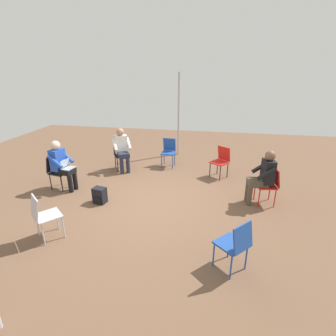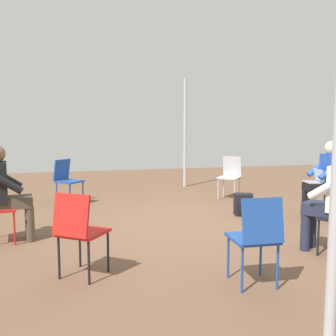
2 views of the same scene
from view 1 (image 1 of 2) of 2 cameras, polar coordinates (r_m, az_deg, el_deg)
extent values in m
plane|color=brown|center=(6.04, -3.83, -7.25)|extent=(14.27, 14.27, 0.00)
cube|color=red|center=(7.26, 11.10, 1.19)|extent=(0.56, 0.56, 0.03)
cylinder|color=black|center=(7.12, 11.27, -1.18)|extent=(0.02, 0.02, 0.42)
cylinder|color=black|center=(7.30, 9.11, -0.44)|extent=(0.02, 0.02, 0.42)
cylinder|color=black|center=(7.38, 12.81, -0.47)|extent=(0.02, 0.02, 0.42)
cylinder|color=black|center=(7.56, 10.69, 0.22)|extent=(0.02, 0.02, 0.42)
cube|color=red|center=(7.34, 12.09, 3.11)|extent=(0.36, 0.30, 0.40)
cube|color=red|center=(6.15, 20.52, -3.60)|extent=(0.46, 0.46, 0.03)
cylinder|color=red|center=(6.05, 19.20, -6.23)|extent=(0.02, 0.02, 0.42)
cylinder|color=red|center=(6.33, 18.34, -4.82)|extent=(0.02, 0.02, 0.42)
cylinder|color=red|center=(6.16, 22.24, -6.15)|extent=(0.02, 0.02, 0.42)
cylinder|color=red|center=(6.44, 21.24, -4.77)|extent=(0.02, 0.02, 0.42)
cube|color=red|center=(6.13, 22.45, -1.76)|extent=(0.15, 0.39, 0.40)
cube|color=black|center=(6.99, -22.50, -0.88)|extent=(0.46, 0.46, 0.03)
cylinder|color=black|center=(7.08, -20.32, -2.27)|extent=(0.02, 0.02, 0.42)
cylinder|color=black|center=(6.85, -22.10, -3.32)|extent=(0.02, 0.02, 0.42)
cylinder|color=black|center=(7.30, -22.37, -1.87)|extent=(0.02, 0.02, 0.42)
cylinder|color=black|center=(7.08, -24.17, -2.87)|extent=(0.02, 0.02, 0.42)
cube|color=black|center=(7.05, -23.89, 0.95)|extent=(0.16, 0.39, 0.40)
cube|color=#B7B7BC|center=(5.12, -24.59, -9.42)|extent=(0.56, 0.56, 0.03)
cylinder|color=#B7B7BC|center=(5.40, -22.97, -10.24)|extent=(0.02, 0.02, 0.42)
cylinder|color=#B7B7BC|center=(5.12, -21.82, -11.91)|extent=(0.02, 0.02, 0.42)
cylinder|color=#B7B7BC|center=(5.35, -26.48, -11.19)|extent=(0.02, 0.02, 0.42)
cylinder|color=#B7B7BC|center=(5.06, -25.53, -12.95)|extent=(0.02, 0.02, 0.42)
cube|color=#B7B7BC|center=(4.99, -27.06, -7.85)|extent=(0.35, 0.32, 0.40)
cube|color=#1E4799|center=(7.92, 0.05, 3.32)|extent=(0.41, 0.41, 0.03)
cylinder|color=#1E4799|center=(7.80, 1.00, 1.28)|extent=(0.02, 0.02, 0.42)
cylinder|color=#1E4799|center=(7.88, -1.42, 1.47)|extent=(0.02, 0.02, 0.42)
cylinder|color=#1E4799|center=(8.12, 1.48, 2.09)|extent=(0.02, 0.02, 0.42)
cylinder|color=#1E4799|center=(8.19, -0.86, 2.26)|extent=(0.02, 0.02, 0.42)
cube|color=#1E4799|center=(8.04, 0.35, 5.18)|extent=(0.38, 0.11, 0.40)
cube|color=black|center=(7.84, -10.04, 2.78)|extent=(0.55, 0.55, 0.03)
cylinder|color=black|center=(7.79, -8.45, 1.00)|extent=(0.02, 0.02, 0.42)
cylinder|color=black|center=(7.73, -10.89, 0.67)|extent=(0.02, 0.02, 0.42)
cylinder|color=black|center=(8.10, -9.02, 1.78)|extent=(0.02, 0.02, 0.42)
cylinder|color=black|center=(8.04, -11.38, 1.47)|extent=(0.02, 0.02, 0.42)
cube|color=black|center=(7.95, -10.43, 4.65)|extent=(0.37, 0.28, 0.40)
cube|color=#1E4799|center=(4.13, 13.57, -15.74)|extent=(0.57, 0.57, 0.03)
cylinder|color=#1E4799|center=(4.25, 9.91, -18.06)|extent=(0.02, 0.02, 0.42)
cylinder|color=#1E4799|center=(4.46, 13.07, -16.21)|extent=(0.02, 0.02, 0.42)
cylinder|color=#1E4799|center=(4.09, 13.54, -20.29)|extent=(0.02, 0.02, 0.42)
cylinder|color=#1E4799|center=(4.30, 16.65, -18.20)|extent=(0.02, 0.02, 0.42)
cube|color=#1E4799|center=(3.92, 16.01, -14.44)|extent=(0.33, 0.34, 0.40)
cylinder|color=black|center=(6.91, -19.56, -2.63)|extent=(0.11, 0.11, 0.45)
cylinder|color=black|center=(6.78, -20.49, -3.20)|extent=(0.11, 0.11, 0.45)
cube|color=black|center=(6.85, -21.40, -0.51)|extent=(0.46, 0.37, 0.14)
cube|color=blue|center=(6.88, -22.88, 1.70)|extent=(0.27, 0.37, 0.52)
sphere|color=beige|center=(6.78, -23.32, 4.56)|extent=(0.22, 0.22, 0.22)
cylinder|color=blue|center=(6.95, -21.22, 2.35)|extent=(0.41, 0.16, 0.31)
cylinder|color=blue|center=(6.67, -23.41, 1.27)|extent=(0.41, 0.16, 0.31)
cube|color=#9EA0A5|center=(6.75, -20.78, -0.02)|extent=(0.27, 0.33, 0.02)
cube|color=#B2D1F2|center=(6.78, -21.61, 0.94)|extent=(0.10, 0.30, 0.20)
cylinder|color=#4C4233|center=(6.05, 17.31, -5.80)|extent=(0.11, 0.11, 0.45)
cylinder|color=#4C4233|center=(6.21, 16.89, -5.05)|extent=(0.11, 0.11, 0.45)
cube|color=#4C4233|center=(6.06, 18.92, -2.98)|extent=(0.46, 0.36, 0.14)
cube|color=black|center=(6.02, 20.93, -0.71)|extent=(0.27, 0.37, 0.52)
sphere|color=brown|center=(5.91, 21.38, 2.52)|extent=(0.22, 0.22, 0.22)
cylinder|color=black|center=(5.81, 20.64, -1.21)|extent=(0.40, 0.15, 0.31)
cylinder|color=black|center=(6.16, 19.51, 0.22)|extent=(0.40, 0.15, 0.31)
cylinder|color=#23283D|center=(7.60, -8.70, 0.58)|extent=(0.11, 0.11, 0.45)
cylinder|color=#23283D|center=(7.56, -10.02, 0.40)|extent=(0.11, 0.11, 0.45)
cube|color=#23283D|center=(7.64, -9.77, 2.90)|extent=(0.48, 0.52, 0.14)
cube|color=silver|center=(7.74, -10.20, 5.13)|extent=(0.40, 0.37, 0.52)
sphere|color=#A87A5B|center=(7.65, -10.37, 7.71)|extent=(0.22, 0.22, 0.22)
cylinder|color=silver|center=(7.68, -8.59, 5.30)|extent=(0.29, 0.38, 0.31)
cylinder|color=silver|center=(7.60, -11.52, 4.95)|extent=(0.29, 0.38, 0.31)
cube|color=black|center=(6.10, -14.64, -5.75)|extent=(0.31, 0.25, 0.36)
cube|color=black|center=(6.14, -14.57, -6.43)|extent=(0.24, 0.28, 0.16)
cylinder|color=#B2B2B7|center=(8.89, 2.33, 11.44)|extent=(0.07, 0.07, 2.72)
camera|label=2|loc=(10.59, 11.83, 13.23)|focal=40.00mm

